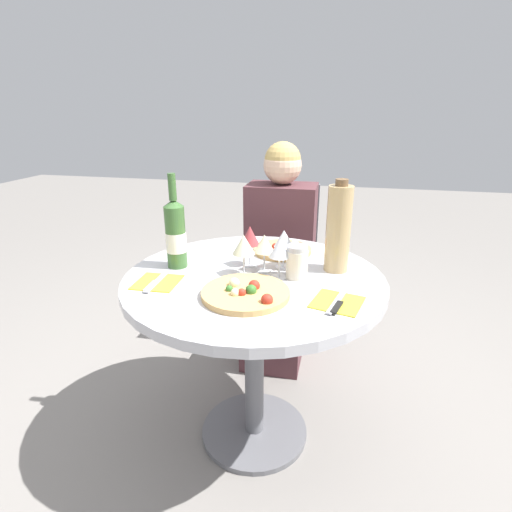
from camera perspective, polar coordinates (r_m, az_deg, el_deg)
name	(u,v)px	position (r m, az deg, el deg)	size (l,w,h in m)	color
ground_plane	(254,432)	(1.90, -0.23, -23.85)	(12.00, 12.00, 0.00)	gray
dining_table	(254,308)	(1.54, -0.26, -7.40)	(0.96, 0.96, 0.74)	slate
chair_behind_diner	(282,269)	(2.34, 3.74, -1.87)	(0.37, 0.37, 0.93)	slate
seated_diner	(278,264)	(2.17, 3.18, -1.16)	(0.37, 0.47, 1.17)	#512D33
pizza_large	(246,293)	(1.32, -1.44, -5.26)	(0.29, 0.29, 0.05)	tan
pizza_small_far	(283,249)	(1.71, 3.88, 0.93)	(0.25, 0.25, 0.05)	tan
wine_bottle	(176,234)	(1.55, -11.42, 3.13)	(0.08, 0.08, 0.36)	#38602D
tall_carafe	(338,228)	(1.51, 11.69, 3.87)	(0.09, 0.09, 0.35)	tan
sugar_shaker	(297,262)	(1.45, 5.87, -0.85)	(0.08, 0.08, 0.12)	silver
wine_glass_front_left	(244,245)	(1.45, -1.72, 1.62)	(0.08, 0.08, 0.15)	silver
wine_glass_center	(264,244)	(1.48, 1.20, 1.70)	(0.08, 0.08, 0.14)	silver
wine_glass_front_right	(280,249)	(1.43, 3.43, 1.04)	(0.08, 0.08, 0.14)	silver
wine_glass_back_left	(250,236)	(1.54, -0.88, 2.81)	(0.07, 0.07, 0.16)	silver
wine_glass_back_right	(284,239)	(1.51, 4.01, 2.39)	(0.07, 0.07, 0.15)	silver
place_setting_left	(157,282)	(1.46, -13.97, -3.65)	(0.16, 0.19, 0.01)	yellow
place_setting_right	(337,302)	(1.30, 11.52, -6.50)	(0.18, 0.19, 0.01)	yellow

